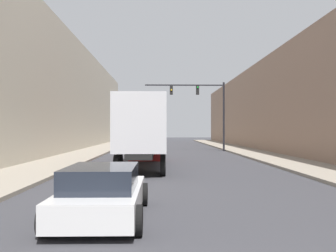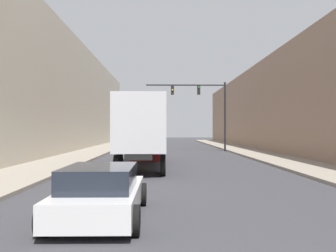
% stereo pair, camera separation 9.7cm
% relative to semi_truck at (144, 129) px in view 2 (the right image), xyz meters
% --- Properties ---
extents(sidewalk_right, '(3.43, 80.00, 0.15)m').
position_rel_semi_truck_xyz_m(sidewalk_right, '(9.24, 11.06, -2.10)').
color(sidewalk_right, gray).
rests_on(sidewalk_right, ground).
extents(sidewalk_left, '(3.43, 80.00, 0.15)m').
position_rel_semi_truck_xyz_m(sidewalk_left, '(-5.51, 11.06, -2.10)').
color(sidewalk_left, gray).
rests_on(sidewalk_left, ground).
extents(building_right, '(6.00, 80.00, 9.11)m').
position_rel_semi_truck_xyz_m(building_right, '(13.95, 11.06, 2.38)').
color(building_right, '#997A66').
rests_on(building_right, ground).
extents(building_left, '(6.00, 80.00, 11.18)m').
position_rel_semi_truck_xyz_m(building_left, '(-10.22, 11.06, 3.42)').
color(building_left, '#BCB29E').
rests_on(building_left, ground).
extents(semi_truck, '(2.44, 11.43, 3.83)m').
position_rel_semi_truck_xyz_m(semi_truck, '(0.00, 0.00, 0.00)').
color(semi_truck, silver).
rests_on(semi_truck, ground).
extents(sedan_car, '(2.07, 4.39, 1.29)m').
position_rel_semi_truck_xyz_m(sedan_car, '(-0.46, -12.73, -1.55)').
color(sedan_car, silver).
rests_on(sedan_car, ground).
extents(traffic_signal_gantry, '(8.03, 0.35, 6.93)m').
position_rel_semi_truck_xyz_m(traffic_signal_gantry, '(5.47, 15.61, 2.68)').
color(traffic_signal_gantry, black).
rests_on(traffic_signal_gantry, ground).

